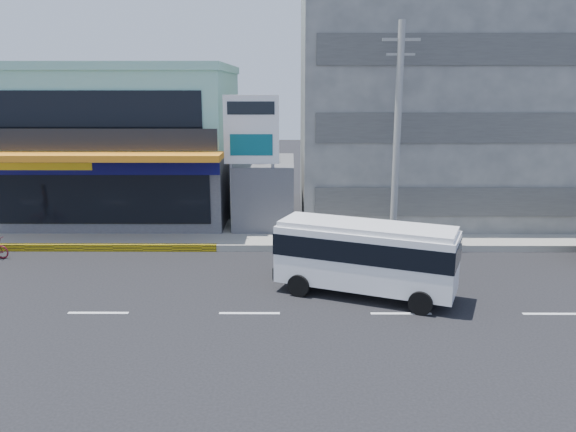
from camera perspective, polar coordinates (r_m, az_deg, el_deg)
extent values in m
plane|color=black|center=(18.80, -3.93, -9.84)|extent=(120.00, 120.00, 0.00)
cube|color=gray|center=(27.94, 7.78, -1.86)|extent=(70.00, 5.00, 0.30)
cube|color=#45454A|center=(33.06, -16.17, 3.36)|extent=(12.00, 10.00, 4.00)
cube|color=#92CFB8|center=(32.66, -16.63, 10.29)|extent=(12.00, 10.00, 4.00)
cube|color=orange|center=(27.31, -19.84, 5.69)|extent=(12.40, 1.80, 0.30)
cube|color=#0B0B4E|center=(28.08, -19.24, 4.79)|extent=(12.00, 0.12, 0.80)
cube|color=black|center=(28.35, -18.99, 1.80)|extent=(11.00, 0.06, 2.60)
cube|color=gray|center=(33.39, 15.66, 12.12)|extent=(16.00, 12.00, 14.00)
cube|color=#45454A|center=(29.82, -2.32, 2.36)|extent=(3.00, 6.00, 3.50)
cylinder|color=slate|center=(28.54, -2.44, 5.58)|extent=(1.50, 1.50, 0.15)
cylinder|color=gray|center=(26.92, -5.82, 4.37)|extent=(0.16, 0.16, 6.50)
cylinder|color=gray|center=(26.79, -1.55, 4.39)|extent=(0.16, 0.16, 6.50)
cube|color=white|center=(26.60, -3.75, 8.75)|extent=(2.60, 0.18, 3.20)
cylinder|color=#999993|center=(25.20, 11.01, 7.61)|extent=(0.30, 0.30, 10.00)
cube|color=#999993|center=(25.16, 11.44, 17.16)|extent=(1.60, 0.12, 0.12)
cube|color=#999993|center=(25.12, 11.38, 15.80)|extent=(1.20, 0.10, 0.10)
cube|color=white|center=(20.00, 7.89, -4.15)|extent=(6.52, 4.17, 2.05)
cube|color=black|center=(19.89, 7.92, -3.05)|extent=(6.58, 4.23, 0.76)
cube|color=white|center=(19.70, 7.99, -1.06)|extent=(6.29, 3.94, 0.18)
cylinder|color=black|center=(20.07, 1.11, -7.06)|extent=(0.84, 0.53, 0.80)
cylinder|color=black|center=(21.80, 3.00, -5.40)|extent=(0.84, 0.53, 0.80)
cylinder|color=black|center=(19.04, 13.33, -8.58)|extent=(0.84, 0.53, 0.80)
cylinder|color=black|center=(20.86, 14.22, -6.68)|extent=(0.84, 0.53, 0.80)
imported|color=tan|center=(22.44, 4.49, -4.08)|extent=(4.44, 3.13, 1.40)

